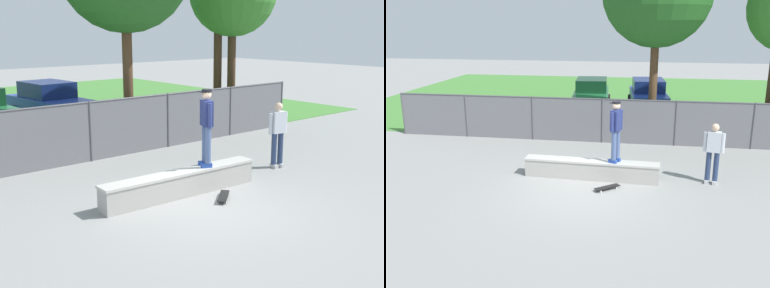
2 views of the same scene
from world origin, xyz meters
The scene contains 9 objects.
ground_plane centered at (0.00, 0.00, 0.00)m, with size 80.00×80.00×0.00m, color gray.
grass_strip centered at (0.00, 15.38, 0.01)m, with size 28.88×20.00×0.02m, color #478438.
concrete_ledge centered at (0.10, 1.00, 0.30)m, with size 4.13×0.66×0.59m.
skateboarder centered at (0.83, 0.96, 1.62)m, with size 0.39×0.56×1.84m.
skateboard centered at (0.68, 0.19, 0.07)m, with size 0.74×0.67×0.09m.
chainlink_fence centered at (0.00, 5.08, 0.96)m, with size 16.95×0.07×1.76m.
car_green centered at (-1.27, 11.53, 0.84)m, with size 2.30×4.34×1.66m.
car_blue centered at (1.75, 11.80, 0.84)m, with size 2.30×4.34×1.66m.
bystander centered at (3.66, 1.19, 1.01)m, with size 0.59×0.34×1.82m.
Camera 2 is at (1.67, -11.15, 4.65)m, focal length 39.92 mm.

